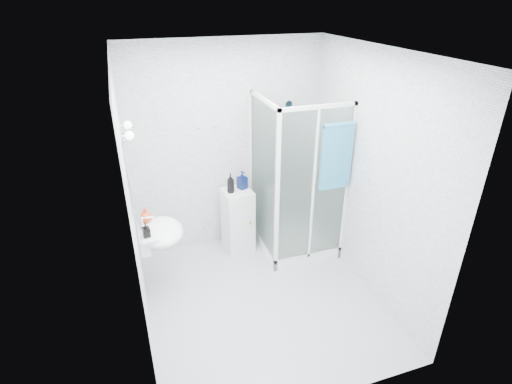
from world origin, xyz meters
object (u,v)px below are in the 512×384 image
object	(u,v)px
soap_dispenser_orange	(145,215)
soap_dispenser_black	(146,230)
wall_basin	(159,233)
shampoo_bottle_a	(231,183)
shower_enclosure	(292,220)
storage_cabinet	(238,220)
shampoo_bottle_b	(242,180)
hand_towel	(337,155)

from	to	relation	value
soap_dispenser_orange	soap_dispenser_black	world-z (taller)	soap_dispenser_orange
wall_basin	soap_dispenser_orange	world-z (taller)	soap_dispenser_orange
shampoo_bottle_a	shower_enclosure	bearing A→B (deg)	-19.84
shampoo_bottle_a	soap_dispenser_orange	xyz separation A→B (m)	(-1.04, -0.44, -0.01)
storage_cabinet	shampoo_bottle_a	bearing A→B (deg)	179.94
shower_enclosure	wall_basin	bearing A→B (deg)	-169.19
storage_cabinet	soap_dispenser_black	xyz separation A→B (m)	(-1.14, -0.73, 0.52)
soap_dispenser_black	shower_enclosure	bearing A→B (deg)	14.54
shampoo_bottle_a	shampoo_bottle_b	world-z (taller)	shampoo_bottle_a
shower_enclosure	hand_towel	size ratio (longest dim) A/B	2.62
shampoo_bottle_b	soap_dispenser_orange	size ratio (longest dim) A/B	1.36
shower_enclosure	wall_basin	xyz separation A→B (m)	(-1.66, -0.32, 0.35)
shower_enclosure	soap_dispenser_black	size ratio (longest dim) A/B	13.11
wall_basin	soap_dispenser_orange	size ratio (longest dim) A/B	3.33
shampoo_bottle_a	hand_towel	bearing A→B (deg)	-32.69
hand_towel	soap_dispenser_orange	bearing A→B (deg)	173.82
wall_basin	soap_dispenser_orange	bearing A→B (deg)	126.42
shampoo_bottle_a	soap_dispenser_black	size ratio (longest dim) A/B	1.60
wall_basin	hand_towel	bearing A→B (deg)	-2.47
shower_enclosure	shampoo_bottle_b	world-z (taller)	shower_enclosure
wall_basin	soap_dispenser_black	size ratio (longest dim) A/B	3.67
shower_enclosure	soap_dispenser_black	xyz separation A→B (m)	(-1.78, -0.46, 0.49)
shower_enclosure	storage_cabinet	size ratio (longest dim) A/B	2.39
soap_dispenser_orange	wall_basin	bearing A→B (deg)	-53.58
hand_towel	soap_dispenser_black	xyz separation A→B (m)	(-2.09, -0.06, -0.51)
shampoo_bottle_a	soap_dispenser_black	distance (m)	1.28
shampoo_bottle_a	soap_dispenser_orange	world-z (taller)	shampoo_bottle_a
shampoo_bottle_a	storage_cabinet	bearing A→B (deg)	5.88
storage_cabinet	soap_dispenser_black	bearing A→B (deg)	-153.47
shower_enclosure	soap_dispenser_orange	bearing A→B (deg)	-174.24
wall_basin	soap_dispenser_black	distance (m)	0.24
soap_dispenser_orange	shampoo_bottle_b	bearing A→B (deg)	22.37
hand_towel	shampoo_bottle_a	xyz separation A→B (m)	(-1.03, 0.66, -0.48)
shampoo_bottle_b	wall_basin	bearing A→B (deg)	-150.08
shampoo_bottle_a	soap_dispenser_black	bearing A→B (deg)	-145.87
soap_dispenser_orange	soap_dispenser_black	bearing A→B (deg)	-93.82
shampoo_bottle_a	shampoo_bottle_b	xyz separation A→B (m)	(0.17, 0.06, -0.01)
storage_cabinet	soap_dispenser_orange	world-z (taller)	soap_dispenser_orange
storage_cabinet	shampoo_bottle_a	distance (m)	0.55
wall_basin	storage_cabinet	distance (m)	1.24
shampoo_bottle_b	soap_dispenser_orange	world-z (taller)	shampoo_bottle_b
storage_cabinet	shampoo_bottle_b	xyz separation A→B (m)	(0.08, 0.05, 0.53)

